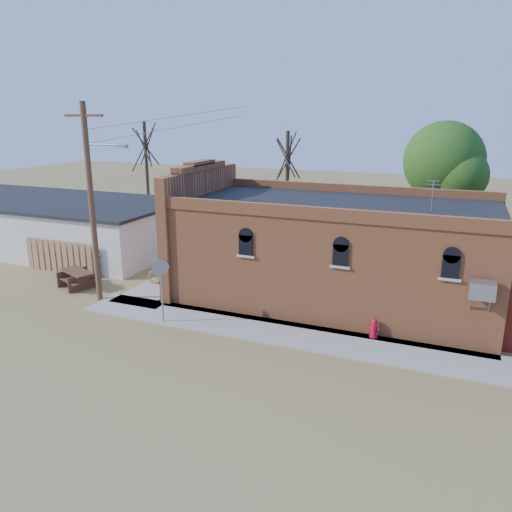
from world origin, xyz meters
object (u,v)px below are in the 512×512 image
at_px(utility_pole, 92,200).
at_px(fire_hydrant, 374,328).
at_px(stop_sign, 161,273).
at_px(picnic_table, 77,276).
at_px(brick_bar, 328,251).
at_px(trash_barrel, 183,280).

relative_size(utility_pole, fire_hydrant, 11.80).
bearing_deg(stop_sign, picnic_table, 145.05).
bearing_deg(utility_pole, brick_bar, 23.69).
relative_size(utility_pole, stop_sign, 3.28).
height_order(stop_sign, picnic_table, stop_sign).
distance_m(fire_hydrant, picnic_table, 14.93).
xyz_separation_m(trash_barrel, picnic_table, (-5.13, -1.74, 0.06)).
xyz_separation_m(fire_hydrant, picnic_table, (-14.92, 0.46, 0.10)).
relative_size(brick_bar, utility_pole, 1.82).
height_order(fire_hydrant, stop_sign, stop_sign).
relative_size(brick_bar, trash_barrel, 19.57).
bearing_deg(utility_pole, picnic_table, 155.26).
relative_size(fire_hydrant, picnic_table, 0.31).
distance_m(stop_sign, trash_barrel, 4.53).
distance_m(brick_bar, stop_sign, 7.82).
bearing_deg(stop_sign, fire_hydrant, -4.05).
distance_m(utility_pole, stop_sign, 5.07).
relative_size(brick_bar, picnic_table, 6.62).
height_order(brick_bar, trash_barrel, brick_bar).
bearing_deg(picnic_table, stop_sign, 3.25).
bearing_deg(fire_hydrant, utility_pole, -167.84).
xyz_separation_m(stop_sign, picnic_table, (-6.49, 2.23, -1.63)).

